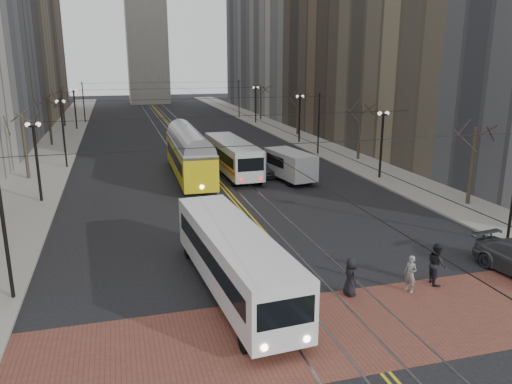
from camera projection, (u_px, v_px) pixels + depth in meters
ground at (308, 284)px, 23.16m from camera, size 260.00×260.00×0.00m
sidewalk_left at (59, 144)px, 61.08m from camera, size 5.00×140.00×0.15m
sidewalk_right at (290, 134)px, 68.91m from camera, size 5.00×140.00×0.15m
crosswalk_band at (346, 328)px, 19.44m from camera, size 25.00×6.00×0.01m
streetcar_rails at (182, 139)px, 65.01m from camera, size 4.80×130.00×0.02m
centre_lines at (182, 139)px, 65.01m from camera, size 0.42×130.00×0.01m
building_left_far at (9, 3)px, 91.31m from camera, size 16.00×20.00×40.00m
building_right_mid at (362, 7)px, 68.20m from camera, size 16.00×20.00×34.00m
building_right_far at (274, 10)px, 104.62m from camera, size 16.00×20.00×40.00m
lamp_posts at (202, 136)px, 49.18m from camera, size 27.60×57.20×5.60m
street_trees at (192, 127)px, 55.22m from camera, size 31.68×53.28×5.60m
trolley_wires at (192, 119)px, 54.58m from camera, size 25.96×120.00×6.60m
transit_bus at (234, 262)px, 22.03m from camera, size 3.30×11.87×2.93m
streetcar at (189, 159)px, 43.64m from camera, size 2.91×14.34×3.37m
rear_bus at (232, 158)px, 44.94m from camera, size 2.87×11.68×3.03m
cargo_van at (290, 166)px, 42.46m from camera, size 3.05×6.00×2.54m
sedan_grey at (265, 168)px, 44.60m from camera, size 2.25×4.37×1.42m
pedestrian_a at (350, 277)px, 21.90m from camera, size 0.60×0.88×1.74m
pedestrian_b at (410, 274)px, 22.26m from camera, size 0.60×0.72×1.69m
pedestrian_c at (437, 264)px, 23.00m from camera, size 0.95×1.10×1.97m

